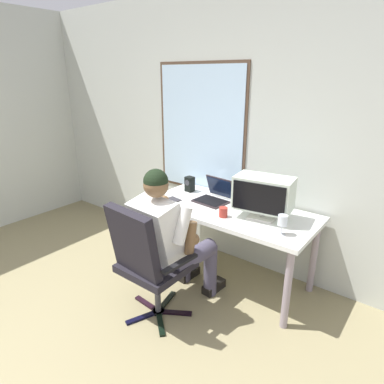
{
  "coord_description": "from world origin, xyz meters",
  "views": [
    {
      "loc": [
        1.61,
        -0.16,
        1.9
      ],
      "look_at": [
        0.02,
        1.88,
        0.98
      ],
      "focal_mm": 31.0,
      "sensor_mm": 36.0,
      "label": 1
    }
  ],
  "objects_px": {
    "desk_speaker": "(190,184)",
    "office_chair": "(146,258)",
    "coffee_mug": "(223,212)",
    "cd_case": "(172,200)",
    "laptop": "(215,195)",
    "crt_monitor": "(263,194)",
    "wine_glass": "(283,221)",
    "desk": "(229,217)",
    "person_seated": "(171,236)"
  },
  "relations": [
    {
      "from": "person_seated",
      "to": "coffee_mug",
      "type": "distance_m",
      "value": 0.5
    },
    {
      "from": "person_seated",
      "to": "cd_case",
      "type": "xyz_separation_m",
      "value": [
        -0.39,
        0.47,
        0.09
      ]
    },
    {
      "from": "desk_speaker",
      "to": "coffee_mug",
      "type": "xyz_separation_m",
      "value": [
        0.64,
        -0.35,
        -0.04
      ]
    },
    {
      "from": "desk",
      "to": "person_seated",
      "type": "height_order",
      "value": "person_seated"
    },
    {
      "from": "wine_glass",
      "to": "desk_speaker",
      "type": "distance_m",
      "value": 1.23
    },
    {
      "from": "office_chair",
      "to": "desk_speaker",
      "type": "relative_size",
      "value": 6.39
    },
    {
      "from": "desk",
      "to": "desk_speaker",
      "type": "bearing_deg",
      "value": 165.01
    },
    {
      "from": "office_chair",
      "to": "desk",
      "type": "bearing_deg",
      "value": 78.16
    },
    {
      "from": "crt_monitor",
      "to": "coffee_mug",
      "type": "height_order",
      "value": "crt_monitor"
    },
    {
      "from": "desk",
      "to": "person_seated",
      "type": "distance_m",
      "value": 0.65
    },
    {
      "from": "crt_monitor",
      "to": "desk_speaker",
      "type": "distance_m",
      "value": 0.95
    },
    {
      "from": "crt_monitor",
      "to": "coffee_mug",
      "type": "bearing_deg",
      "value": -147.52
    },
    {
      "from": "cd_case",
      "to": "coffee_mug",
      "type": "bearing_deg",
      "value": -2.81
    },
    {
      "from": "cd_case",
      "to": "coffee_mug",
      "type": "height_order",
      "value": "coffee_mug"
    },
    {
      "from": "crt_monitor",
      "to": "laptop",
      "type": "height_order",
      "value": "crt_monitor"
    },
    {
      "from": "office_chair",
      "to": "laptop",
      "type": "distance_m",
      "value": 1.02
    },
    {
      "from": "coffee_mug",
      "to": "office_chair",
      "type": "bearing_deg",
      "value": -108.86
    },
    {
      "from": "person_seated",
      "to": "desk",
      "type": "bearing_deg",
      "value": 74.71
    },
    {
      "from": "office_chair",
      "to": "wine_glass",
      "type": "distance_m",
      "value": 1.08
    },
    {
      "from": "laptop",
      "to": "desk_speaker",
      "type": "xyz_separation_m",
      "value": [
        -0.36,
        0.06,
        0.02
      ]
    },
    {
      "from": "desk_speaker",
      "to": "cd_case",
      "type": "relative_size",
      "value": 0.98
    },
    {
      "from": "laptop",
      "to": "wine_glass",
      "type": "distance_m",
      "value": 0.87
    },
    {
      "from": "desk",
      "to": "coffee_mug",
      "type": "distance_m",
      "value": 0.23
    },
    {
      "from": "laptop",
      "to": "desk_speaker",
      "type": "height_order",
      "value": "laptop"
    },
    {
      "from": "laptop",
      "to": "desk_speaker",
      "type": "bearing_deg",
      "value": 170.19
    },
    {
      "from": "desk",
      "to": "cd_case",
      "type": "height_order",
      "value": "cd_case"
    },
    {
      "from": "crt_monitor",
      "to": "person_seated",
      "type": "bearing_deg",
      "value": -129.38
    },
    {
      "from": "crt_monitor",
      "to": "coffee_mug",
      "type": "xyz_separation_m",
      "value": [
        -0.28,
        -0.18,
        -0.18
      ]
    },
    {
      "from": "desk",
      "to": "office_chair",
      "type": "bearing_deg",
      "value": -101.84
    },
    {
      "from": "person_seated",
      "to": "cd_case",
      "type": "height_order",
      "value": "person_seated"
    },
    {
      "from": "office_chair",
      "to": "coffee_mug",
      "type": "height_order",
      "value": "office_chair"
    },
    {
      "from": "crt_monitor",
      "to": "office_chair",
      "type": "bearing_deg",
      "value": -120.42
    },
    {
      "from": "wine_glass",
      "to": "desk_speaker",
      "type": "bearing_deg",
      "value": 163.25
    },
    {
      "from": "desk",
      "to": "desk_speaker",
      "type": "distance_m",
      "value": 0.63
    },
    {
      "from": "coffee_mug",
      "to": "cd_case",
      "type": "bearing_deg",
      "value": 177.19
    },
    {
      "from": "office_chair",
      "to": "crt_monitor",
      "type": "distance_m",
      "value": 1.1
    },
    {
      "from": "desk_speaker",
      "to": "office_chair",
      "type": "bearing_deg",
      "value": -69.28
    },
    {
      "from": "desk",
      "to": "coffee_mug",
      "type": "relative_size",
      "value": 18.4
    },
    {
      "from": "desk",
      "to": "cd_case",
      "type": "xyz_separation_m",
      "value": [
        -0.56,
        -0.16,
        0.09
      ]
    },
    {
      "from": "office_chair",
      "to": "person_seated",
      "type": "distance_m",
      "value": 0.29
    },
    {
      "from": "desk",
      "to": "office_chair",
      "type": "xyz_separation_m",
      "value": [
        -0.19,
        -0.9,
        -0.07
      ]
    },
    {
      "from": "person_seated",
      "to": "desk_speaker",
      "type": "relative_size",
      "value": 7.91
    },
    {
      "from": "desk",
      "to": "wine_glass",
      "type": "bearing_deg",
      "value": -18.46
    },
    {
      "from": "crt_monitor",
      "to": "desk_speaker",
      "type": "xyz_separation_m",
      "value": [
        -0.92,
        0.17,
        -0.14
      ]
    },
    {
      "from": "desk_speaker",
      "to": "cd_case",
      "type": "distance_m",
      "value": 0.33
    },
    {
      "from": "laptop",
      "to": "cd_case",
      "type": "distance_m",
      "value": 0.42
    },
    {
      "from": "cd_case",
      "to": "crt_monitor",
      "type": "bearing_deg",
      "value": 9.39
    },
    {
      "from": "desk",
      "to": "laptop",
      "type": "height_order",
      "value": "laptop"
    },
    {
      "from": "crt_monitor",
      "to": "laptop",
      "type": "relative_size",
      "value": 1.53
    },
    {
      "from": "person_seated",
      "to": "laptop",
      "type": "height_order",
      "value": "person_seated"
    }
  ]
}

